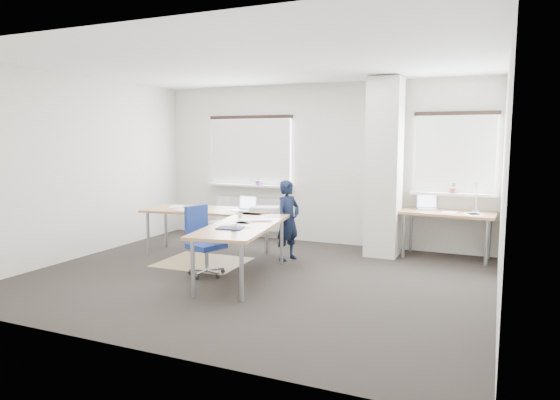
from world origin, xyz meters
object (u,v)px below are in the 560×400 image
at_px(desk_side, 448,215).
at_px(desk_main, 227,219).
at_px(person, 288,220).
at_px(task_chair, 205,256).

bearing_deg(desk_side, desk_main, -145.07).
xyz_separation_m(desk_main, person, (0.69, 0.67, -0.08)).
bearing_deg(task_chair, desk_side, 58.39).
height_order(desk_main, desk_side, desk_side).
relative_size(task_chair, person, 0.77).
height_order(task_chair, person, person).
distance_m(task_chair, person, 1.48).
bearing_deg(desk_side, person, -150.06).
distance_m(desk_main, task_chair, 0.73).
relative_size(desk_main, person, 2.27).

